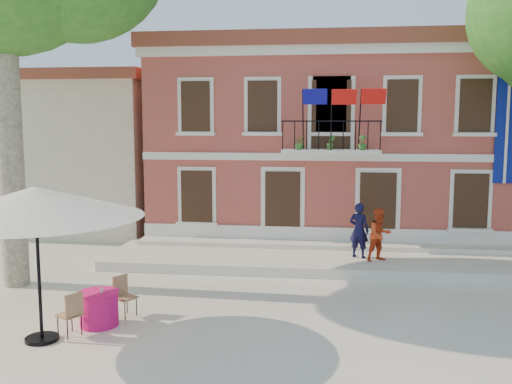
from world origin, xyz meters
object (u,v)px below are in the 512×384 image
object	(u,v)px
pedestrian_navy	(359,230)
pedestrian_orange	(380,235)
cafe_table_1	(99,307)
patio_umbrella	(35,203)

from	to	relation	value
pedestrian_navy	pedestrian_orange	xyz separation A→B (m)	(0.60, -0.34, -0.06)
pedestrian_orange	cafe_table_1	size ratio (longest dim) A/B	0.86
pedestrian_navy	cafe_table_1	xyz separation A→B (m)	(-5.98, -5.89, -0.74)
patio_umbrella	pedestrian_navy	distance (m)	9.83
pedestrian_navy	pedestrian_orange	size ratio (longest dim) A/B	1.07
patio_umbrella	pedestrian_navy	bearing A→B (deg)	45.23
patio_umbrella	pedestrian_navy	size ratio (longest dim) A/B	2.52
patio_umbrella	pedestrian_orange	bearing A→B (deg)	41.35
pedestrian_navy	cafe_table_1	size ratio (longest dim) A/B	0.92
pedestrian_navy	pedestrian_orange	distance (m)	0.69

